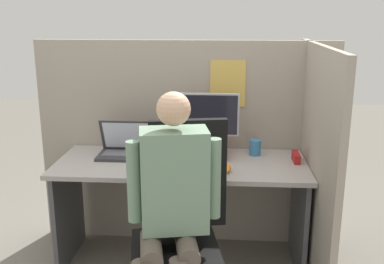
# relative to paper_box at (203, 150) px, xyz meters

# --- Properties ---
(cubicle_panel_back) EXTENTS (2.15, 0.05, 1.51)m
(cubicle_panel_back) POSITION_rel_paper_box_xyz_m (-0.14, 0.21, -0.02)
(cubicle_panel_back) COLOR gray
(cubicle_panel_back) RESTS_ON ground
(cubicle_panel_right) EXTENTS (0.04, 1.28, 1.51)m
(cubicle_panel_right) POSITION_rel_paper_box_xyz_m (0.71, -0.21, -0.02)
(cubicle_panel_right) COLOR gray
(cubicle_panel_right) RESTS_ON ground
(desk) EXTENTS (1.65, 0.65, 0.74)m
(desk) POSITION_rel_paper_box_xyz_m (-0.14, -0.14, -0.21)
(desk) COLOR #9E9993
(desk) RESTS_ON ground
(paper_box) EXTENTS (0.32, 0.25, 0.08)m
(paper_box) POSITION_rel_paper_box_xyz_m (0.00, 0.00, 0.00)
(paper_box) COLOR red
(paper_box) RESTS_ON desk
(monitor) EXTENTS (0.48, 0.22, 0.35)m
(monitor) POSITION_rel_paper_box_xyz_m (0.00, 0.00, 0.22)
(monitor) COLOR #B2B2B7
(monitor) RESTS_ON paper_box
(laptop) EXTENTS (0.37, 0.25, 0.25)m
(laptop) POSITION_rel_paper_box_xyz_m (-0.53, -0.04, 0.01)
(laptop) COLOR #2D2D33
(laptop) RESTS_ON desk
(mouse) EXTENTS (0.07, 0.05, 0.03)m
(mouse) POSITION_rel_paper_box_xyz_m (-0.26, -0.28, -0.02)
(mouse) COLOR silver
(mouse) RESTS_ON desk
(stapler) EXTENTS (0.04, 0.15, 0.06)m
(stapler) POSITION_rel_paper_box_xyz_m (0.62, -0.08, -0.01)
(stapler) COLOR #A31919
(stapler) RESTS_ON desk
(carrot_toy) EXTENTS (0.05, 0.12, 0.05)m
(carrot_toy) POSITION_rel_paper_box_xyz_m (0.17, -0.34, -0.02)
(carrot_toy) COLOR orange
(carrot_toy) RESTS_ON desk
(office_chair) EXTENTS (0.55, 0.59, 1.12)m
(office_chair) POSITION_rel_paper_box_xyz_m (-0.09, -0.70, -0.21)
(office_chair) COLOR black
(office_chair) RESTS_ON ground
(person) EXTENTS (0.47, 0.43, 1.32)m
(person) POSITION_rel_paper_box_xyz_m (-0.12, -0.86, -0.01)
(person) COLOR brown
(person) RESTS_ON ground
(coffee_mug) EXTENTS (0.08, 0.08, 0.11)m
(coffee_mug) POSITION_rel_paper_box_xyz_m (0.36, 0.04, 0.01)
(coffee_mug) COLOR teal
(coffee_mug) RESTS_ON desk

